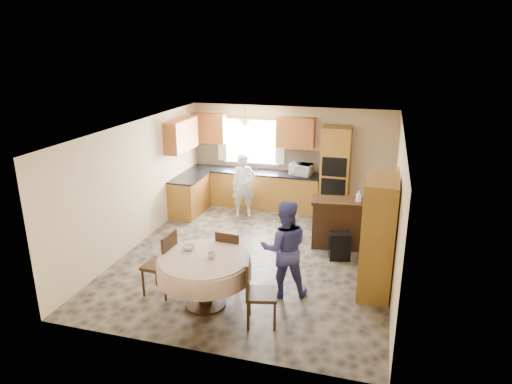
{
  "coord_description": "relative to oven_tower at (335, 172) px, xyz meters",
  "views": [
    {
      "loc": [
        2.18,
        -7.75,
        3.96
      ],
      "look_at": [
        -0.11,
        0.3,
        1.2
      ],
      "focal_mm": 32.0,
      "sensor_mm": 36.0,
      "label": 1
    }
  ],
  "objects": [
    {
      "name": "bowl_table",
      "position": [
        -1.79,
        -4.4,
        -0.2
      ],
      "size": [
        0.24,
        0.24,
        0.06
      ],
      "primitive_type": "imported",
      "rotation": [
        0.0,
        0.0,
        -0.23
      ],
      "color": "#B2B2B2",
      "rests_on": "dining_table"
    },
    {
      "name": "microwave",
      "position": [
        -0.81,
        -0.04,
        0.0
      ],
      "size": [
        0.57,
        0.44,
        0.28
      ],
      "primitive_type": "imported",
      "rotation": [
        0.0,
        0.0,
        -0.19
      ],
      "color": "silver",
      "rests_on": "counter_back"
    },
    {
      "name": "cup_table",
      "position": [
        -1.34,
        -4.59,
        -0.18
      ],
      "size": [
        0.12,
        0.12,
        0.09
      ],
      "primitive_type": "imported",
      "rotation": [
        0.0,
        0.0,
        0.01
      ],
      "color": "#B2B2B2",
      "rests_on": "dining_table"
    },
    {
      "name": "bottle_sideboard",
      "position": [
        0.66,
        -1.79,
        0.01
      ],
      "size": [
        0.11,
        0.11,
        0.28
      ],
      "primitive_type": "imported",
      "rotation": [
        0.0,
        0.0,
        0.04
      ],
      "color": "silver",
      "rests_on": "sideboard"
    },
    {
      "name": "cupboard",
      "position": [
        1.07,
        -3.39,
        -0.09
      ],
      "size": [
        0.51,
        1.02,
        1.94
      ],
      "primitive_type": "cube",
      "color": "#AD812E",
      "rests_on": "floor"
    },
    {
      "name": "oven_tower",
      "position": [
        0.0,
        0.0,
        0.0
      ],
      "size": [
        0.66,
        0.62,
        2.12
      ],
      "primitive_type": "cube",
      "color": "#AD812E",
      "rests_on": "floor"
    },
    {
      "name": "counter_left",
      "position": [
        -3.35,
        -0.89,
        -0.16
      ],
      "size": [
        0.64,
        1.2,
        0.04
      ],
      "primitive_type": "cube",
      "color": "black",
      "rests_on": "base_cab_left"
    },
    {
      "name": "bowl_sideboard",
      "position": [
        0.2,
        -1.79,
        -0.11
      ],
      "size": [
        0.23,
        0.23,
        0.05
      ],
      "primitive_type": "imported",
      "rotation": [
        0.0,
        0.0,
        0.07
      ],
      "color": "#B2B2B2",
      "rests_on": "sideboard"
    },
    {
      "name": "base_cab_left",
      "position": [
        -3.35,
        -0.89,
        -0.62
      ],
      "size": [
        0.6,
        1.2,
        0.88
      ],
      "primitive_type": "cube",
      "color": "#AD812E",
      "rests_on": "floor"
    },
    {
      "name": "backsplash",
      "position": [
        -2.0,
        0.3,
        0.12
      ],
      "size": [
        3.3,
        0.02,
        0.55
      ],
      "primitive_type": "cube",
      "color": "tan",
      "rests_on": "wall_back"
    },
    {
      "name": "chair_left",
      "position": [
        -2.22,
        -4.45,
        -0.47
      ],
      "size": [
        0.49,
        0.49,
        1.08
      ],
      "rotation": [
        0.0,
        0.0,
        -1.62
      ],
      "color": "#3D2710",
      "rests_on": "floor"
    },
    {
      "name": "person_sink",
      "position": [
        -2.05,
        -0.69,
        -0.31
      ],
      "size": [
        0.64,
        0.52,
        1.5
      ],
      "primitive_type": "imported",
      "rotation": [
        0.0,
        0.0,
        0.35
      ],
      "color": "silver",
      "rests_on": "floor"
    },
    {
      "name": "oven_lower",
      "position": [
        0.0,
        -0.31,
        -0.31
      ],
      "size": [
        0.56,
        0.01,
        0.45
      ],
      "primitive_type": "cube",
      "color": "black",
      "rests_on": "oven_tower"
    },
    {
      "name": "floor",
      "position": [
        -1.15,
        -2.69,
        -1.06
      ],
      "size": [
        5.0,
        6.0,
        0.01
      ],
      "primitive_type": "cube",
      "color": "#71644F",
      "rests_on": "ground"
    },
    {
      "name": "base_cab_back",
      "position": [
        -2.0,
        0.01,
        -0.62
      ],
      "size": [
        3.3,
        0.6,
        0.88
      ],
      "primitive_type": "cube",
      "color": "#AD812E",
      "rests_on": "floor"
    },
    {
      "name": "sideboard",
      "position": [
        0.4,
        -1.79,
        -0.6
      ],
      "size": [
        1.35,
        0.68,
        0.93
      ],
      "primitive_type": "cube",
      "rotation": [
        0.0,
        0.0,
        0.11
      ],
      "color": "#3D2710",
      "rests_on": "floor"
    },
    {
      "name": "curtain_right",
      "position": [
        -1.4,
        0.24,
        0.59
      ],
      "size": [
        0.22,
        0.02,
        1.15
      ],
      "primitive_type": "cube",
      "color": "white",
      "rests_on": "wall_back"
    },
    {
      "name": "framed_picture",
      "position": [
        1.32,
        -2.34,
        0.5
      ],
      "size": [
        0.06,
        0.58,
        0.48
      ],
      "color": "gold",
      "rests_on": "wall_right"
    },
    {
      "name": "dining_table",
      "position": [
        -1.45,
        -4.61,
        -0.41
      ],
      "size": [
        1.45,
        1.45,
        0.83
      ],
      "color": "#3D2710",
      "rests_on": "floor"
    },
    {
      "name": "counter_back",
      "position": [
        -2.0,
        0.01,
        -0.16
      ],
      "size": [
        3.3,
        0.64,
        0.04
      ],
      "primitive_type": "cube",
      "color": "black",
      "rests_on": "base_cab_back"
    },
    {
      "name": "person_dining",
      "position": [
        -0.35,
        -3.92,
        -0.25
      ],
      "size": [
        0.94,
        0.82,
        1.62
      ],
      "primitive_type": "imported",
      "rotation": [
        0.0,
        0.0,
        3.45
      ],
      "color": "#3B3F82",
      "rests_on": "floor"
    },
    {
      "name": "chair_right",
      "position": [
        -0.56,
        -4.85,
        -0.49
      ],
      "size": [
        0.54,
        0.54,
        1.03
      ],
      "rotation": [
        0.0,
        0.0,
        1.8
      ],
      "color": "#3D2710",
      "rests_on": "floor"
    },
    {
      "name": "window",
      "position": [
        -2.15,
        0.29,
        0.54
      ],
      "size": [
        1.4,
        0.03,
        1.1
      ],
      "primitive_type": "cube",
      "color": "white",
      "rests_on": "wall_back"
    },
    {
      "name": "ceiling",
      "position": [
        -1.15,
        -2.69,
        1.44
      ],
      "size": [
        5.0,
        6.0,
        0.01
      ],
      "primitive_type": "cube",
      "color": "white",
      "rests_on": "wall_back"
    },
    {
      "name": "wall_cab_side",
      "position": [
        -3.48,
        -0.89,
        0.85
      ],
      "size": [
        0.33,
        1.2,
        0.72
      ],
      "primitive_type": "cube",
      "color": "#B76B2D",
      "rests_on": "wall_left"
    },
    {
      "name": "space_heater",
      "position": [
        0.4,
        -2.39,
        -0.79
      ],
      "size": [
        0.44,
        0.36,
        0.53
      ],
      "primitive_type": "cube",
      "rotation": [
        0.0,
        0.0,
        0.25
      ],
      "color": "black",
      "rests_on": "floor"
    },
    {
      "name": "wall_front",
      "position": [
        -1.15,
        -5.69,
        0.19
      ],
      "size": [
        5.0,
        0.02,
        2.5
      ],
      "primitive_type": "cube",
      "color": "#D0B685",
      "rests_on": "floor"
    },
    {
      "name": "wall_cab_right",
      "position": [
        -1.0,
        0.15,
        0.85
      ],
      "size": [
        0.9,
        0.33,
        0.72
      ],
      "primitive_type": "cube",
      "color": "#B76B2D",
      "rests_on": "wall_back"
    },
    {
      "name": "wall_back",
      "position": [
        -1.15,
        0.31,
        0.19
      ],
      "size": [
        5.0,
        0.02,
        2.5
      ],
      "primitive_type": "cube",
      "color": "#D0B685",
      "rests_on": "floor"
    },
    {
      "name": "wall_right",
      "position": [
        1.35,
        -2.69,
        0.19
      ],
      "size": [
        0.02,
        6.0,
        2.5
      ],
      "primitive_type": "cube",
      "color": "#D0B685",
      "rests_on": "floor"
    },
    {
      "name": "curtain_left",
      "position": [
        -2.9,
        0.24,
        0.59
      ],
      "size": [
        0.22,
        0.02,
        1.15
      ],
      "primitive_type": "cube",
      "color": "white",
      "rests_on": "wall_back"
    },
    {
      "name": "chair_back",
      "position": [
        -1.29,
        -3.88,
        -0.51
      ],
      "size": [
        0.46,
        0.46,
        1.0
      ],
      "rotation": [
        0.0,
        0.0,
        3.08
      ],
      "color": "#3D2710",
      "rests_on": "floor"
    },
    {
      "name": "wall_left",
      "position": [
        -3.65,
        -2.69,
        0.19
      ],
      "size": [
        0.02,
        6.0,
        2.5
      ],
      "primitive_type": "cube",
      "color": "#D0B685",
      "rests_on": "floor"
    },
    {
      "name": "oven_upper",
      "position": [
        0.0,
        -0.31,
        0.19
      ],
      "size": [
        0.56,
        0.01,
        0.45
      ],
      "primitive_type": "cube",
      "color": "black",
      "rests_on": "oven_tower"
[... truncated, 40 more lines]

